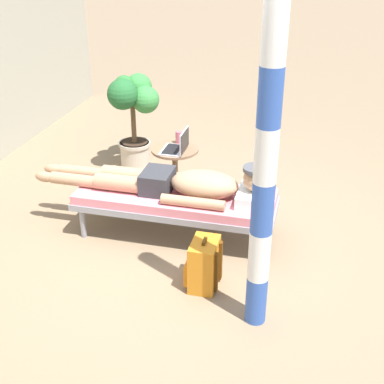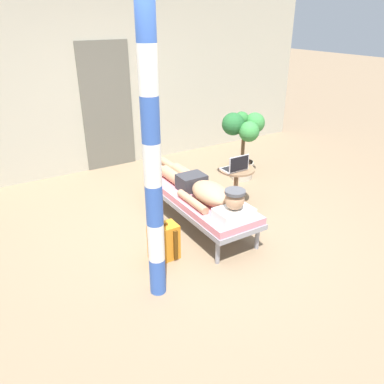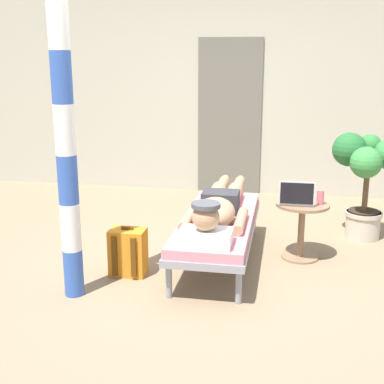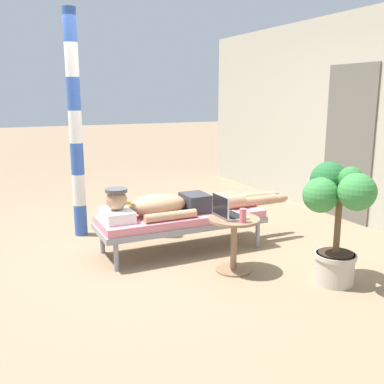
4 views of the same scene
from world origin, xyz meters
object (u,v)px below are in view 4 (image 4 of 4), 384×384
Objects in this scene: backpack at (124,221)px; person_reclining at (178,204)px; drink_glass at (243,215)px; porch_post at (75,127)px; laptop at (226,211)px; potted_plant at (336,209)px; side_table at (234,235)px; lounge_chair at (181,219)px.

person_reclining is at bearing 28.94° from backpack.
drink_glass is 0.05× the size of porch_post.
potted_plant reaches higher than laptop.
porch_post is (-0.30, -0.45, 1.10)m from backpack.
porch_post is at bearing -147.94° from side_table.
porch_post reaches higher than lounge_chair.
potted_plant reaches higher than backpack.
side_table is 0.24m from laptop.
porch_post is (-2.37, -1.75, 0.60)m from potted_plant.
backpack is (-1.39, -0.59, -0.39)m from laptop.
drink_glass is 0.30× the size of backpack.
potted_plant is (1.36, 0.87, 0.34)m from lounge_chair.
laptop is 0.73× the size of backpack.
person_reclining is at bearing -161.34° from side_table.
person_reclining is (-0.00, -0.03, 0.17)m from lounge_chair.
side_table is at bearing 23.89° from backpack.
side_table is 1.69× the size of laptop.
laptop is (0.68, 0.17, 0.24)m from lounge_chair.
backpack reaches higher than lounge_chair.
drink_glass reaches higher than side_table.
person_reclining is 2.02× the size of potted_plant.
drink_glass is at bearing 21.89° from backpack.
laptop reaches higher than drink_glass.
side_table is 1.23× the size of backpack.
porch_post is at bearing -150.01° from drink_glass.
potted_plant is 3.00m from porch_post.
side_table is at bearing -133.46° from potted_plant.
laptop is at bearing 13.68° from lounge_chair.
side_table reaches higher than lounge_chair.
lounge_chair is 1.68× the size of potted_plant.
lounge_chair is 1.65m from potted_plant.
lounge_chair is at bearing 90.00° from person_reclining.
drink_glass is (0.89, 0.25, 0.07)m from person_reclining.
person_reclining reaches higher than drink_glass.
drink_glass is 2.30m from porch_post.
potted_plant is (0.62, 0.65, 0.33)m from side_table.
backpack is at bearing -156.97° from laptop.
potted_plant is at bearing 32.06° from backpack.
backpack is at bearing -158.11° from drink_glass.
lounge_chair is 1.64m from porch_post.
drink_glass is at bearing -125.71° from potted_plant.
laptop is at bearing 16.28° from person_reclining.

